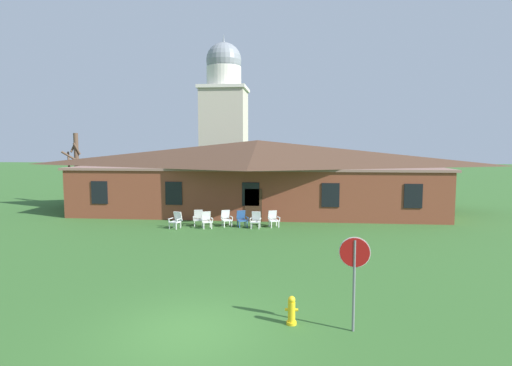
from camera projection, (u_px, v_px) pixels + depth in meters
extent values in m
plane|color=#336028|center=(187.00, 332.00, 10.66)|extent=(200.00, 200.00, 0.00)
cube|color=brown|center=(258.00, 188.00, 30.87)|extent=(25.03, 10.00, 3.20)
cube|color=#8C6458|center=(258.00, 166.00, 30.72)|extent=(25.53, 10.20, 0.16)
pyramid|color=#4C3323|center=(258.00, 153.00, 30.62)|extent=(26.03, 10.40, 1.87)
cube|color=black|center=(99.00, 192.00, 26.81)|extent=(1.10, 0.06, 1.50)
cube|color=black|center=(174.00, 193.00, 26.34)|extent=(1.10, 0.06, 1.50)
cube|color=black|center=(251.00, 194.00, 25.87)|extent=(1.10, 0.06, 1.50)
cube|color=black|center=(330.00, 195.00, 25.40)|extent=(1.10, 0.06, 1.50)
cube|color=black|center=(413.00, 196.00, 24.94)|extent=(1.10, 0.06, 1.50)
cube|color=#422819|center=(253.00, 205.00, 25.92)|extent=(1.10, 0.06, 2.10)
cube|color=#BCB29E|center=(224.00, 140.00, 45.63)|extent=(4.80, 4.80, 10.90)
cube|color=silver|center=(224.00, 89.00, 45.11)|extent=(5.18, 5.18, 0.36)
cylinder|color=silver|center=(224.00, 77.00, 44.99)|extent=(3.80, 3.80, 2.20)
sphere|color=gray|center=(224.00, 61.00, 44.83)|extent=(3.88, 3.88, 3.88)
cone|color=gray|center=(224.00, 39.00, 44.61)|extent=(0.24, 0.24, 1.00)
cylinder|color=slate|center=(354.00, 286.00, 10.58)|extent=(0.07, 0.07, 2.43)
cylinder|color=white|center=(355.00, 252.00, 10.51)|extent=(0.80, 0.12, 0.81)
cylinder|color=#B71414|center=(355.00, 253.00, 10.49)|extent=(0.76, 0.12, 0.76)
cube|color=white|center=(176.00, 226.00, 23.53)|extent=(0.06, 0.06, 0.36)
cube|color=white|center=(169.00, 226.00, 23.71)|extent=(0.06, 0.06, 0.36)
cube|color=white|center=(180.00, 225.00, 23.93)|extent=(0.06, 0.06, 0.36)
cube|color=white|center=(174.00, 225.00, 24.12)|extent=(0.06, 0.06, 0.36)
cube|color=white|center=(175.00, 222.00, 23.80)|extent=(0.68, 0.67, 0.05)
cube|color=white|center=(178.00, 216.00, 24.06)|extent=(0.55, 0.34, 0.54)
cube|color=white|center=(179.00, 219.00, 23.65)|extent=(0.21, 0.46, 0.03)
cube|color=white|center=(177.00, 221.00, 23.51)|extent=(0.05, 0.05, 0.22)
cube|color=white|center=(171.00, 218.00, 23.88)|extent=(0.21, 0.46, 0.03)
cube|color=white|center=(169.00, 221.00, 23.75)|extent=(0.05, 0.05, 0.22)
cube|color=silver|center=(202.00, 224.00, 24.32)|extent=(0.06, 0.06, 0.36)
cube|color=silver|center=(195.00, 224.00, 24.25)|extent=(0.06, 0.06, 0.36)
cube|color=silver|center=(202.00, 222.00, 24.75)|extent=(0.06, 0.06, 0.36)
cube|color=silver|center=(195.00, 223.00, 24.69)|extent=(0.06, 0.06, 0.36)
cube|color=silver|center=(198.00, 220.00, 24.48)|extent=(0.65, 0.63, 0.05)
cube|color=silver|center=(198.00, 214.00, 24.76)|extent=(0.54, 0.30, 0.54)
cube|color=silver|center=(203.00, 217.00, 24.48)|extent=(0.17, 0.47, 0.03)
cube|color=silver|center=(203.00, 219.00, 24.34)|extent=(0.05, 0.05, 0.22)
cube|color=silver|center=(193.00, 217.00, 24.41)|extent=(0.17, 0.47, 0.03)
cube|color=silver|center=(193.00, 219.00, 24.26)|extent=(0.05, 0.05, 0.22)
cube|color=silver|center=(212.00, 226.00, 23.75)|extent=(0.07, 0.07, 0.36)
cube|color=silver|center=(204.00, 226.00, 23.62)|extent=(0.07, 0.07, 0.36)
cube|color=silver|center=(210.00, 224.00, 24.17)|extent=(0.07, 0.07, 0.36)
cube|color=silver|center=(203.00, 225.00, 24.04)|extent=(0.07, 0.07, 0.36)
cube|color=silver|center=(207.00, 222.00, 23.88)|extent=(0.70, 0.68, 0.05)
cube|color=silver|center=(206.00, 216.00, 24.15)|extent=(0.55, 0.37, 0.54)
cube|color=silver|center=(212.00, 218.00, 23.92)|extent=(0.23, 0.46, 0.03)
cube|color=silver|center=(212.00, 221.00, 23.78)|extent=(0.05, 0.05, 0.22)
cube|color=silver|center=(202.00, 219.00, 23.76)|extent=(0.23, 0.46, 0.03)
cube|color=silver|center=(203.00, 221.00, 23.61)|extent=(0.05, 0.05, 0.22)
cube|color=white|center=(232.00, 224.00, 24.29)|extent=(0.07, 0.07, 0.36)
cube|color=white|center=(224.00, 224.00, 24.13)|extent=(0.07, 0.07, 0.36)
cube|color=white|center=(229.00, 223.00, 24.70)|extent=(0.07, 0.07, 0.36)
cube|color=white|center=(222.00, 223.00, 24.54)|extent=(0.07, 0.07, 0.36)
cube|color=white|center=(227.00, 220.00, 24.40)|extent=(0.71, 0.70, 0.05)
cube|color=white|center=(225.00, 214.00, 24.66)|extent=(0.54, 0.40, 0.54)
cube|color=white|center=(232.00, 217.00, 24.46)|extent=(0.26, 0.45, 0.03)
cube|color=white|center=(232.00, 219.00, 24.32)|extent=(0.05, 0.05, 0.22)
cube|color=white|center=(222.00, 217.00, 24.26)|extent=(0.26, 0.45, 0.03)
cube|color=white|center=(223.00, 220.00, 24.12)|extent=(0.05, 0.05, 0.22)
cube|color=#2D5693|center=(247.00, 224.00, 24.14)|extent=(0.07, 0.07, 0.36)
cube|color=#2D5693|center=(240.00, 225.00, 24.00)|extent=(0.07, 0.07, 0.36)
cube|color=#2D5693|center=(245.00, 223.00, 24.56)|extent=(0.07, 0.07, 0.36)
cube|color=#2D5693|center=(238.00, 224.00, 24.42)|extent=(0.07, 0.07, 0.36)
cube|color=#2D5693|center=(242.00, 221.00, 24.26)|extent=(0.70, 0.69, 0.05)
cube|color=#2D5693|center=(241.00, 215.00, 24.53)|extent=(0.55, 0.38, 0.54)
cube|color=#2D5693|center=(247.00, 217.00, 24.31)|extent=(0.24, 0.45, 0.03)
cube|color=#2D5693|center=(248.00, 219.00, 24.17)|extent=(0.05, 0.05, 0.22)
cube|color=#2D5693|center=(238.00, 218.00, 24.13)|extent=(0.24, 0.45, 0.03)
cube|color=#2D5693|center=(238.00, 220.00, 23.99)|extent=(0.05, 0.05, 0.22)
cube|color=white|center=(259.00, 226.00, 23.63)|extent=(0.05, 0.05, 0.36)
cube|color=white|center=(251.00, 226.00, 23.69)|extent=(0.05, 0.05, 0.36)
cube|color=white|center=(260.00, 225.00, 24.06)|extent=(0.05, 0.05, 0.36)
cube|color=white|center=(252.00, 224.00, 24.13)|extent=(0.05, 0.05, 0.36)
cube|color=white|center=(256.00, 222.00, 23.86)|extent=(0.56, 0.55, 0.05)
cube|color=white|center=(256.00, 216.00, 24.14)|extent=(0.52, 0.21, 0.54)
cube|color=white|center=(260.00, 219.00, 23.78)|extent=(0.08, 0.47, 0.03)
cube|color=white|center=(260.00, 221.00, 23.63)|extent=(0.04, 0.04, 0.22)
cube|color=white|center=(251.00, 218.00, 23.86)|extent=(0.08, 0.47, 0.03)
cube|color=white|center=(250.00, 221.00, 23.71)|extent=(0.04, 0.04, 0.22)
cube|color=white|center=(279.00, 225.00, 24.11)|extent=(0.06, 0.06, 0.36)
cube|color=white|center=(271.00, 225.00, 23.99)|extent=(0.06, 0.06, 0.36)
cube|color=white|center=(276.00, 223.00, 24.53)|extent=(0.06, 0.06, 0.36)
cube|color=white|center=(269.00, 224.00, 24.41)|extent=(0.06, 0.06, 0.36)
cube|color=white|center=(274.00, 221.00, 24.24)|extent=(0.69, 0.68, 0.05)
cube|color=white|center=(272.00, 215.00, 24.51)|extent=(0.55, 0.36, 0.54)
cube|color=white|center=(279.00, 217.00, 24.28)|extent=(0.22, 0.46, 0.03)
cube|color=white|center=(280.00, 220.00, 24.13)|extent=(0.05, 0.05, 0.22)
cube|color=white|center=(269.00, 218.00, 24.13)|extent=(0.22, 0.46, 0.03)
cube|color=white|center=(270.00, 220.00, 23.98)|extent=(0.05, 0.05, 0.22)
cylinder|color=brown|center=(77.00, 169.00, 33.13)|extent=(0.36, 0.36, 5.83)
cylinder|color=brown|center=(69.00, 159.00, 32.80)|extent=(0.81, 1.18, 1.26)
cylinder|color=brown|center=(77.00, 149.00, 32.80)|extent=(0.55, 0.51, 0.99)
cylinder|color=brown|center=(74.00, 147.00, 33.07)|extent=(0.36, 0.69, 0.96)
cylinder|color=brown|center=(73.00, 158.00, 32.21)|extent=(1.77, 0.53, 1.18)
cylinder|color=brown|center=(80.00, 167.00, 32.89)|extent=(0.56, 0.96, 0.96)
cylinder|color=gold|center=(291.00, 323.00, 11.09)|extent=(0.28, 0.28, 0.08)
cylinder|color=gold|center=(292.00, 312.00, 11.06)|extent=(0.20, 0.20, 0.55)
sphere|color=gold|center=(292.00, 300.00, 11.03)|extent=(0.20, 0.20, 0.20)
cylinder|color=gold|center=(287.00, 309.00, 11.07)|extent=(0.10, 0.08, 0.08)
cylinder|color=gold|center=(296.00, 310.00, 11.05)|extent=(0.10, 0.08, 0.08)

